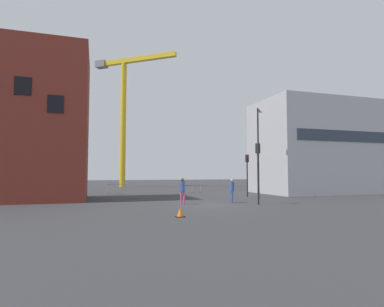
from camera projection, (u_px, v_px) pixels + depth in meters
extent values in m
plane|color=#333335|center=(209.00, 205.00, 21.24)|extent=(160.00, 160.00, 0.00)
cube|color=maroon|center=(17.00, 123.00, 24.86)|extent=(10.79, 6.96, 12.30)
cube|color=black|center=(23.00, 86.00, 21.97)|extent=(1.10, 0.06, 1.30)
cube|color=black|center=(56.00, 104.00, 22.54)|extent=(1.10, 0.06, 1.30)
cube|color=#B7B7BC|center=(317.00, 148.00, 34.80)|extent=(13.15, 8.07, 9.99)
cube|color=#2D3847|center=(345.00, 136.00, 30.97)|extent=(11.05, 0.08, 1.10)
cylinder|color=yellow|center=(123.00, 125.00, 49.70)|extent=(0.90, 0.90, 19.80)
cube|color=yellow|center=(137.00, 60.00, 49.54)|extent=(11.13, 8.70, 0.70)
cube|color=slate|center=(102.00, 65.00, 51.81)|extent=(2.16, 2.04, 1.10)
cylinder|color=#232326|center=(258.00, 153.00, 27.10)|extent=(0.14, 0.14, 7.88)
cube|color=#232326|center=(259.00, 110.00, 27.89)|extent=(0.88, 0.98, 0.10)
ellipsoid|color=silver|center=(260.00, 112.00, 28.45)|extent=(0.44, 0.24, 0.16)
cylinder|color=#232326|center=(247.00, 179.00, 28.69)|extent=(0.12, 0.12, 3.19)
cube|color=#232326|center=(247.00, 158.00, 28.81)|extent=(0.25, 0.29, 0.70)
sphere|color=red|center=(248.00, 156.00, 28.65)|extent=(0.11, 0.11, 0.11)
sphere|color=#3C2905|center=(248.00, 158.00, 28.64)|extent=(0.11, 0.11, 0.11)
sphere|color=#07330F|center=(248.00, 161.00, 28.63)|extent=(0.11, 0.11, 0.11)
cylinder|color=#232326|center=(258.00, 179.00, 21.73)|extent=(0.12, 0.12, 3.56)
cube|color=#232326|center=(258.00, 148.00, 21.86)|extent=(0.36, 0.35, 0.70)
sphere|color=red|center=(259.00, 145.00, 22.01)|extent=(0.11, 0.11, 0.11)
sphere|color=#3C2905|center=(259.00, 149.00, 21.99)|extent=(0.11, 0.11, 0.11)
sphere|color=#07330F|center=(259.00, 152.00, 21.98)|extent=(0.11, 0.11, 0.11)
cylinder|color=#33519E|center=(232.00, 197.00, 22.85)|extent=(0.14, 0.14, 0.83)
cylinder|color=#33519E|center=(232.00, 197.00, 23.05)|extent=(0.14, 0.14, 0.83)
cylinder|color=#33519E|center=(232.00, 187.00, 23.00)|extent=(0.34, 0.34, 0.69)
sphere|color=tan|center=(232.00, 180.00, 23.02)|extent=(0.23, 0.23, 0.23)
cylinder|color=#D14C8C|center=(181.00, 198.00, 21.78)|extent=(0.14, 0.14, 0.87)
cylinder|color=#D14C8C|center=(184.00, 198.00, 21.77)|extent=(0.14, 0.14, 0.87)
cylinder|color=#33519E|center=(183.00, 187.00, 21.82)|extent=(0.34, 0.34, 0.73)
sphere|color=brown|center=(183.00, 180.00, 21.85)|extent=(0.24, 0.24, 0.24)
cube|color=#9EA0A5|center=(192.00, 183.00, 34.90)|extent=(2.29, 0.20, 0.06)
cube|color=#9EA0A5|center=(192.00, 192.00, 34.84)|extent=(2.29, 0.20, 0.06)
cylinder|color=#9EA0A5|center=(183.00, 188.00, 34.62)|extent=(0.04, 0.04, 1.05)
cylinder|color=#9EA0A5|center=(192.00, 188.00, 34.86)|extent=(0.04, 0.04, 1.05)
cylinder|color=#9EA0A5|center=(201.00, 188.00, 35.11)|extent=(0.04, 0.04, 1.05)
cube|color=#B2B5BA|center=(116.00, 184.00, 31.56)|extent=(1.85, 0.24, 0.06)
cube|color=#B2B5BA|center=(116.00, 194.00, 31.50)|extent=(1.85, 0.24, 0.06)
cylinder|color=#B2B5BA|center=(108.00, 190.00, 31.21)|extent=(0.04, 0.04, 1.05)
cylinder|color=#B2B5BA|center=(116.00, 189.00, 31.53)|extent=(0.04, 0.04, 1.05)
cylinder|color=#B2B5BA|center=(124.00, 189.00, 31.85)|extent=(0.04, 0.04, 1.05)
cube|color=black|center=(180.00, 217.00, 15.54)|extent=(0.46, 0.46, 0.03)
cone|color=orange|center=(180.00, 212.00, 15.56)|extent=(0.35, 0.35, 0.47)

